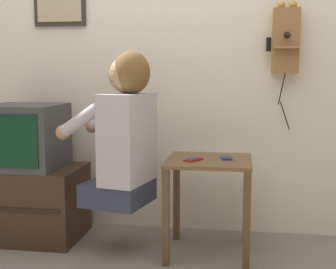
% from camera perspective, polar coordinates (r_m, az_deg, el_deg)
% --- Properties ---
extents(wall_back, '(6.80, 0.05, 2.55)m').
position_cam_1_polar(wall_back, '(3.32, -0.73, 10.27)').
color(wall_back, silver).
rests_on(wall_back, ground_plane).
extents(side_table, '(0.51, 0.50, 0.60)m').
position_cam_1_polar(side_table, '(2.87, 5.01, -5.52)').
color(side_table, brown).
rests_on(side_table, ground_plane).
extents(person, '(0.58, 0.50, 0.94)m').
position_cam_1_polar(person, '(2.85, -5.33, 0.26)').
color(person, '#2D3347').
rests_on(person, ground_plane).
extents(tv_stand, '(0.72, 0.51, 0.49)m').
position_cam_1_polar(tv_stand, '(3.35, -16.66, -7.91)').
color(tv_stand, '#382316').
rests_on(tv_stand, ground_plane).
extents(television, '(0.48, 0.48, 0.42)m').
position_cam_1_polar(television, '(3.25, -17.03, -0.21)').
color(television, '#38383A').
rests_on(television, tv_stand).
extents(wall_phone_antique, '(0.21, 0.19, 0.84)m').
position_cam_1_polar(wall_phone_antique, '(3.21, 14.15, 11.10)').
color(wall_phone_antique, olive).
extents(cell_phone_held, '(0.12, 0.14, 0.01)m').
position_cam_1_polar(cell_phone_held, '(2.79, 3.11, -3.05)').
color(cell_phone_held, maroon).
rests_on(cell_phone_held, side_table).
extents(cell_phone_spare, '(0.08, 0.13, 0.01)m').
position_cam_1_polar(cell_phone_spare, '(2.87, 7.11, -2.83)').
color(cell_phone_spare, navy).
rests_on(cell_phone_spare, side_table).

